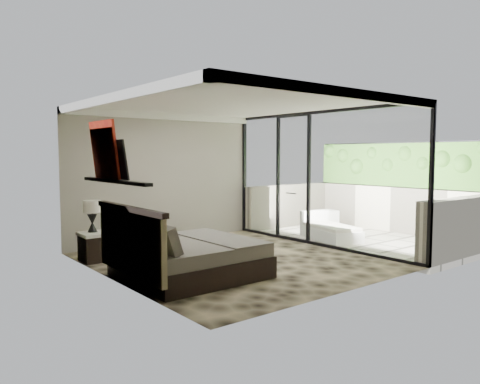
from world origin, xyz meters
TOP-DOWN VIEW (x-y plane):
  - floor at (0.00, 0.00)m, footprint 5.00×5.00m
  - ceiling at (0.00, 0.00)m, footprint 4.50×5.00m
  - back_wall at (0.00, 2.49)m, footprint 4.50×0.02m
  - left_wall at (-2.24, 0.00)m, footprint 0.02×5.00m
  - glass_wall at (2.25, 0.00)m, footprint 0.08×5.00m
  - terrace_slab at (3.75, 0.00)m, footprint 3.00×5.00m
  - parapet_far at (5.10, 0.00)m, footprint 0.30×5.00m
  - foliage_hedge at (5.10, 0.00)m, footprint 0.36×4.60m
  - picture_ledge at (-2.18, 0.10)m, footprint 0.12×2.20m
  - bed at (-1.31, -0.44)m, footprint 2.02×1.96m
  - nightstand at (-1.96, 1.51)m, footprint 0.67×0.67m
  - table_lamp at (-1.99, 1.56)m, footprint 0.31×0.31m
  - abstract_canvas at (-2.19, 0.44)m, footprint 0.13×0.90m
  - framed_print at (-2.14, 0.04)m, footprint 0.11×0.50m
  - ottoman at (4.09, 1.40)m, footprint 0.57×0.57m
  - lounger at (3.00, 0.35)m, footprint 1.09×1.61m

SIDE VIEW (x-z plane):
  - terrace_slab at x=3.75m, z-range -0.12..0.00m
  - floor at x=0.00m, z-range 0.00..0.00m
  - lounger at x=3.00m, z-range -0.11..0.47m
  - ottoman at x=4.09m, z-range 0.00..0.47m
  - nightstand at x=-1.96m, z-range 0.00..0.53m
  - bed at x=-1.31m, z-range -0.23..0.89m
  - parapet_far at x=5.10m, z-range 0.00..1.10m
  - table_lamp at x=-1.99m, z-range 0.60..1.16m
  - back_wall at x=0.00m, z-range 0.00..2.80m
  - left_wall at x=-2.24m, z-range 0.00..2.80m
  - glass_wall at x=2.25m, z-range 0.00..2.80m
  - picture_ledge at x=-2.18m, z-range 1.48..1.52m
  - foliage_hedge at x=5.10m, z-range 1.10..2.20m
  - framed_print at x=-2.14m, z-range 1.53..2.12m
  - abstract_canvas at x=-2.19m, z-range 1.53..2.42m
  - ceiling at x=0.00m, z-range 2.78..2.80m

